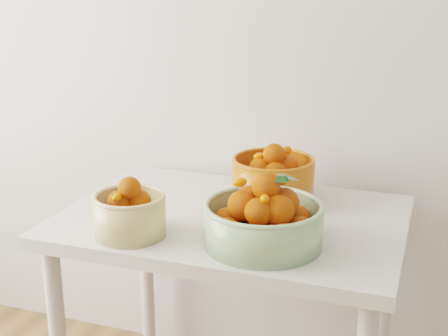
{
  "coord_description": "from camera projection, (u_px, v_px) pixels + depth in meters",
  "views": [
    {
      "loc": [
        0.38,
        -0.03,
        1.43
      ],
      "look_at": [
        -0.17,
        1.52,
        0.92
      ],
      "focal_mm": 50.0,
      "sensor_mm": 36.0,
      "label": 1
    }
  ],
  "objects": [
    {
      "name": "table",
      "position": [
        232.0,
        245.0,
        1.88
      ],
      "size": [
        1.0,
        0.7,
        0.75
      ],
      "color": "silver",
      "rests_on": "ground"
    },
    {
      "name": "bowl_orange",
      "position": [
        273.0,
        178.0,
        1.95
      ],
      "size": [
        0.34,
        0.34,
        0.19
      ],
      "rotation": [
        0.0,
        0.0,
        0.38
      ],
      "color": "#C94F11",
      "rests_on": "table"
    },
    {
      "name": "bowl_cream",
      "position": [
        130.0,
        213.0,
        1.69
      ],
      "size": [
        0.24,
        0.24,
        0.17
      ],
      "rotation": [
        0.0,
        0.0,
        0.25
      ],
      "color": "#D3BD7A",
      "rests_on": "table"
    },
    {
      "name": "bowl_green",
      "position": [
        264.0,
        220.0,
        1.62
      ],
      "size": [
        0.38,
        0.38,
        0.2
      ],
      "rotation": [
        0.0,
        0.0,
        0.23
      ],
      "color": "#96BA82",
      "rests_on": "table"
    }
  ]
}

